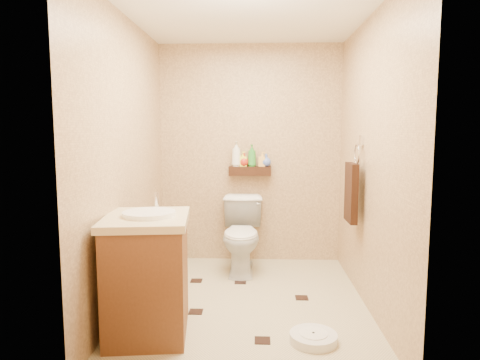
{
  "coord_description": "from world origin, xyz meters",
  "views": [
    {
      "loc": [
        0.09,
        -3.5,
        1.47
      ],
      "look_at": [
        -0.07,
        0.25,
        1.03
      ],
      "focal_mm": 32.0,
      "sensor_mm": 36.0,
      "label": 1
    }
  ],
  "objects": [
    {
      "name": "ground",
      "position": [
        0.0,
        0.0,
        0.0
      ],
      "size": [
        2.5,
        2.5,
        0.0
      ],
      "primitive_type": "plane",
      "color": "beige",
      "rests_on": "ground"
    },
    {
      "name": "wall_back",
      "position": [
        0.0,
        1.25,
        1.2
      ],
      "size": [
        2.0,
        0.04,
        2.4
      ],
      "primitive_type": "cube",
      "color": "tan",
      "rests_on": "ground"
    },
    {
      "name": "wall_front",
      "position": [
        0.0,
        -1.25,
        1.2
      ],
      "size": [
        2.0,
        0.04,
        2.4
      ],
      "primitive_type": "cube",
      "color": "tan",
      "rests_on": "ground"
    },
    {
      "name": "wall_left",
      "position": [
        -1.0,
        0.0,
        1.2
      ],
      "size": [
        0.04,
        2.5,
        2.4
      ],
      "primitive_type": "cube",
      "color": "tan",
      "rests_on": "ground"
    },
    {
      "name": "wall_right",
      "position": [
        1.0,
        0.0,
        1.2
      ],
      "size": [
        0.04,
        2.5,
        2.4
      ],
      "primitive_type": "cube",
      "color": "tan",
      "rests_on": "ground"
    },
    {
      "name": "ceiling",
      "position": [
        0.0,
        0.0,
        2.4
      ],
      "size": [
        2.0,
        2.5,
        0.02
      ],
      "primitive_type": "cube",
      "color": "white",
      "rests_on": "wall_back"
    },
    {
      "name": "wall_shelf",
      "position": [
        0.0,
        1.17,
        1.02
      ],
      "size": [
        0.46,
        0.14,
        0.1
      ],
      "primitive_type": "cube",
      "color": "#331A0E",
      "rests_on": "wall_back"
    },
    {
      "name": "floor_accents",
      "position": [
        0.03,
        -0.06,
        0.0
      ],
      "size": [
        1.17,
        1.28,
        0.01
      ],
      "color": "black",
      "rests_on": "ground"
    },
    {
      "name": "toilet",
      "position": [
        -0.07,
        0.83,
        0.38
      ],
      "size": [
        0.43,
        0.75,
        0.76
      ],
      "primitive_type": "imported",
      "rotation": [
        0.0,
        0.0,
        0.01
      ],
      "color": "white",
      "rests_on": "ground"
    },
    {
      "name": "vanity",
      "position": [
        -0.7,
        -0.56,
        0.45
      ],
      "size": [
        0.66,
        0.77,
        1.0
      ],
      "rotation": [
        0.0,
        0.0,
        0.12
      ],
      "color": "brown",
      "rests_on": "ground"
    },
    {
      "name": "bathroom_scale",
      "position": [
        0.48,
        -0.66,
        0.03
      ],
      "size": [
        0.41,
        0.41,
        0.07
      ],
      "rotation": [
        0.0,
        0.0,
        -0.29
      ],
      "color": "silver",
      "rests_on": "ground"
    },
    {
      "name": "toilet_brush",
      "position": [
        -0.77,
        1.07,
        0.18
      ],
      "size": [
        0.12,
        0.12,
        0.52
      ],
      "color": "#185F60",
      "rests_on": "ground"
    },
    {
      "name": "towel_ring",
      "position": [
        0.91,
        0.25,
        0.95
      ],
      "size": [
        0.12,
        0.3,
        0.76
      ],
      "color": "silver",
      "rests_on": "wall_right"
    },
    {
      "name": "toilet_paper",
      "position": [
        -0.94,
        0.65,
        0.6
      ],
      "size": [
        0.12,
        0.11,
        0.12
      ],
      "color": "silver",
      "rests_on": "wall_left"
    },
    {
      "name": "bottle_a",
      "position": [
        -0.15,
        1.17,
        1.21
      ],
      "size": [
        0.12,
        0.12,
        0.27
      ],
      "primitive_type": "imported",
      "rotation": [
        0.0,
        0.0,
        0.12
      ],
      "color": "white",
      "rests_on": "wall_shelf"
    },
    {
      "name": "bottle_b",
      "position": [
        -0.07,
        1.17,
        1.15
      ],
      "size": [
        0.08,
        0.08,
        0.16
      ],
      "primitive_type": "imported",
      "rotation": [
        0.0,
        0.0,
        1.63
      ],
      "color": "#FFFE35",
      "rests_on": "wall_shelf"
    },
    {
      "name": "bottle_c",
      "position": [
        -0.07,
        1.17,
        1.14
      ],
      "size": [
        0.13,
        0.13,
        0.14
      ],
      "primitive_type": "imported",
      "rotation": [
        0.0,
        0.0,
        1.36
      ],
      "color": "red",
      "rests_on": "wall_shelf"
    },
    {
      "name": "bottle_d",
      "position": [
        0.02,
        1.17,
        1.19
      ],
      "size": [
        0.12,
        0.12,
        0.24
      ],
      "primitive_type": "imported",
      "rotation": [
        0.0,
        0.0,
        3.53
      ],
      "color": "#2F8D30",
      "rests_on": "wall_shelf"
    },
    {
      "name": "bottle_e",
      "position": [
        0.14,
        1.17,
        1.15
      ],
      "size": [
        0.09,
        0.09,
        0.16
      ],
      "primitive_type": "imported",
      "rotation": [
        0.0,
        0.0,
        1.36
      ],
      "color": "#F7BB52",
      "rests_on": "wall_shelf"
    },
    {
      "name": "bottle_f",
      "position": [
        0.18,
        1.17,
        1.14
      ],
      "size": [
        0.15,
        0.15,
        0.14
      ],
      "primitive_type": "imported",
      "rotation": [
        0.0,
        0.0,
        0.8
      ],
      "color": "#4F6BC5",
      "rests_on": "wall_shelf"
    }
  ]
}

